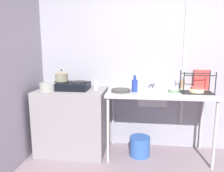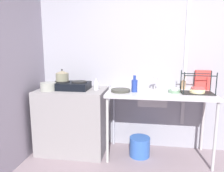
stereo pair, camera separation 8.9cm
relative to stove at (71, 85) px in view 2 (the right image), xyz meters
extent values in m
cube|color=#9695A0|center=(1.41, 0.36, 0.28)|extent=(4.71, 0.10, 2.50)
cube|color=#AFACB3|center=(1.60, 0.31, 0.41)|extent=(0.05, 0.01, 2.00)
cube|color=gray|center=(0.01, 0.00, -0.51)|extent=(0.95, 0.63, 0.92)
cube|color=#AFACB3|center=(1.23, 0.00, -0.07)|extent=(1.39, 0.63, 0.04)
cylinder|color=#B0B3AD|center=(0.57, -0.27, -0.53)|extent=(0.04, 0.04, 0.88)
cylinder|color=#B1B2B2|center=(1.88, -0.27, -0.53)|extent=(0.04, 0.04, 0.88)
cylinder|color=#A8ABB9|center=(0.57, 0.27, -0.53)|extent=(0.04, 0.04, 0.88)
cylinder|color=#B5ADAC|center=(1.88, 0.27, -0.53)|extent=(0.04, 0.04, 0.88)
cube|color=black|center=(0.00, 0.00, 0.00)|extent=(0.52, 0.34, 0.10)
cylinder|color=black|center=(-0.12, 0.00, 0.05)|extent=(0.21, 0.21, 0.02)
cylinder|color=black|center=(0.12, 0.00, 0.05)|extent=(0.21, 0.21, 0.02)
cylinder|color=gray|center=(-0.12, 0.00, 0.12)|extent=(0.18, 0.18, 0.11)
cone|color=#82775C|center=(-0.12, 0.00, 0.19)|extent=(0.18, 0.18, 0.04)
sphere|color=black|center=(-0.12, 0.00, 0.22)|extent=(0.02, 0.02, 0.02)
cylinder|color=gray|center=(-0.27, -0.14, 0.00)|extent=(0.22, 0.22, 0.11)
cylinder|color=silver|center=(0.36, 0.02, -0.02)|extent=(0.08, 0.08, 0.08)
cone|color=silver|center=(0.36, 0.02, 0.07)|extent=(0.08, 0.08, 0.09)
cube|color=#AFACB3|center=(1.13, 0.00, -0.14)|extent=(0.37, 0.30, 0.17)
cylinder|color=#AFACB3|center=(1.17, 0.18, 0.02)|extent=(0.02, 0.02, 0.15)
torus|color=#AFACB3|center=(1.17, 0.13, 0.09)|extent=(0.11, 0.02, 0.11)
cylinder|color=#3A3932|center=(0.72, -0.07, -0.04)|extent=(0.26, 0.26, 0.04)
cylinder|color=black|center=(1.51, -0.13, 0.09)|extent=(0.01, 0.01, 0.29)
cylinder|color=black|center=(1.89, -0.13, 0.09)|extent=(0.01, 0.01, 0.29)
cylinder|color=black|center=(1.51, 0.09, 0.09)|extent=(0.01, 0.01, 0.29)
cylinder|color=black|center=(1.89, 0.09, 0.09)|extent=(0.01, 0.01, 0.29)
cylinder|color=black|center=(1.70, -0.13, 0.19)|extent=(0.38, 0.01, 0.01)
cylinder|color=black|center=(1.70, 0.09, 0.19)|extent=(0.38, 0.01, 0.01)
cube|color=black|center=(1.70, -0.02, -0.05)|extent=(0.40, 0.24, 0.01)
cylinder|color=beige|center=(1.70, -0.02, -0.03)|extent=(0.19, 0.19, 0.03)
cylinder|color=beige|center=(1.71, -0.01, -0.01)|extent=(0.18, 0.18, 0.03)
cylinder|color=#B3514F|center=(1.71, -0.01, 0.01)|extent=(0.17, 0.17, 0.03)
cylinder|color=white|center=(1.42, -0.04, -0.02)|extent=(0.08, 0.08, 0.07)
cylinder|color=slate|center=(1.42, -0.01, -0.04)|extent=(0.15, 0.15, 0.04)
cylinder|color=navy|center=(0.90, -0.05, 0.03)|extent=(0.08, 0.08, 0.16)
cylinder|color=navy|center=(0.90, -0.05, 0.14)|extent=(0.04, 0.04, 0.06)
cube|color=#D43A35|center=(1.83, 0.26, 0.08)|extent=(0.20, 0.08, 0.27)
cylinder|color=#997853|center=(1.58, 0.26, 0.00)|extent=(0.06, 0.06, 0.12)
cylinder|color=olive|center=(1.58, 0.26, 0.07)|extent=(0.07, 0.05, 0.17)
cylinder|color=#305BAF|center=(0.99, -0.03, -0.84)|extent=(0.28, 0.28, 0.27)
camera|label=1|loc=(0.93, -2.81, 0.52)|focal=33.61mm
camera|label=2|loc=(1.02, -2.79, 0.52)|focal=33.61mm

